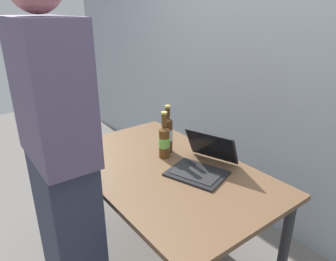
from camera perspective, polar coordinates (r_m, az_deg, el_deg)
ground_plane at (r=2.28m, az=-0.64°, el=-22.52°), size 8.00×8.00×0.00m
desk at (r=1.90m, az=-0.72°, el=-9.08°), size 1.38×0.84×0.70m
laptop at (r=1.82m, az=6.39°, el=-5.94°), size 0.41×0.44×0.21m
beer_bottle_green at (r=1.93m, az=-0.71°, el=-1.82°), size 0.07×0.07×0.30m
beer_bottle_brown at (r=1.99m, az=-0.07°, el=-0.54°), size 0.07×0.07×0.32m
person_figure at (r=1.51m, az=-19.18°, el=-6.17°), size 0.46×0.30×1.81m
back_wall at (r=2.32m, az=18.40°, el=13.57°), size 6.00×0.10×2.60m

